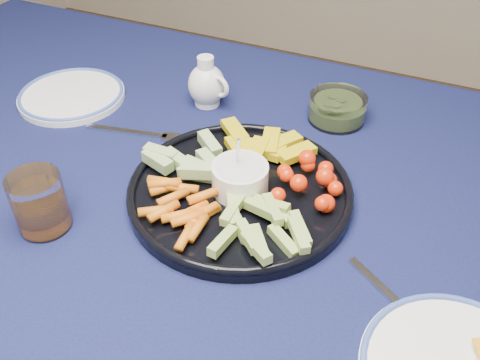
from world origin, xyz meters
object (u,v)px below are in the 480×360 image
at_px(dining_table, 182,230).
at_px(side_plate_extra, 72,95).
at_px(crudite_platter, 239,187).
at_px(creamer_pitcher, 207,84).
at_px(juice_tumbler, 40,206).
at_px(pickle_bowl, 337,109).

xyz_separation_m(dining_table, side_plate_extra, (-0.34, 0.16, 0.10)).
bearing_deg(crudite_platter, side_plate_extra, 162.78).
relative_size(creamer_pitcher, juice_tumbler, 1.11).
relative_size(dining_table, crudite_platter, 4.72).
height_order(dining_table, crudite_platter, crudite_platter).
xyz_separation_m(creamer_pitcher, juice_tumbler, (-0.06, -0.41, -0.00)).
relative_size(pickle_bowl, juice_tumbler, 1.19).
height_order(crudite_platter, juice_tumbler, crudite_platter).
bearing_deg(juice_tumbler, dining_table, 46.46).
distance_m(dining_table, juice_tumbler, 0.24).
xyz_separation_m(crudite_platter, creamer_pitcher, (-0.17, 0.23, 0.02)).
distance_m(crudite_platter, pickle_bowl, 0.29).
height_order(dining_table, juice_tumbler, juice_tumbler).
xyz_separation_m(juice_tumbler, side_plate_extra, (-0.20, 0.31, -0.03)).
bearing_deg(crudite_platter, creamer_pitcher, 126.85).
bearing_deg(creamer_pitcher, pickle_bowl, 11.51).
bearing_deg(juice_tumbler, pickle_bowl, 55.83).
height_order(creamer_pitcher, juice_tumbler, creamer_pitcher).
relative_size(crudite_platter, creamer_pitcher, 3.49).
bearing_deg(dining_table, side_plate_extra, 154.34).
xyz_separation_m(crudite_platter, pickle_bowl, (0.08, 0.28, 0.00)).
relative_size(creamer_pitcher, pickle_bowl, 0.94).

